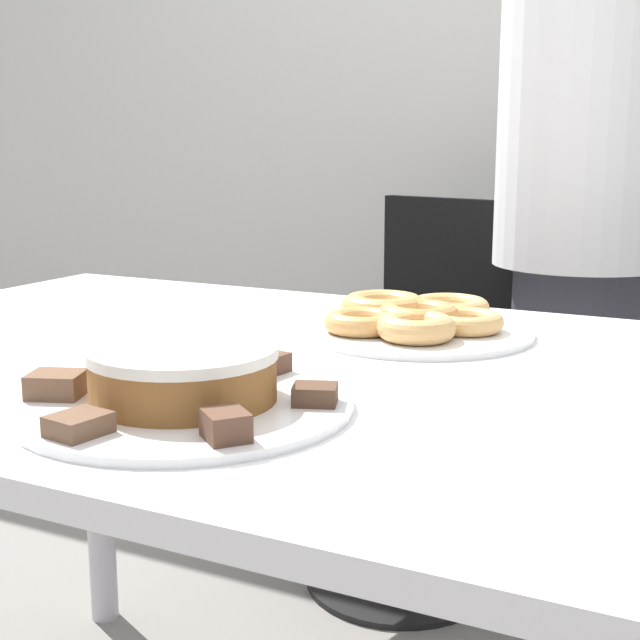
# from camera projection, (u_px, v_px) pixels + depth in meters

# --- Properties ---
(wall_back) EXTENTS (8.00, 0.05, 2.60)m
(wall_back) POSITION_uv_depth(u_px,v_px,m) (581.00, 50.00, 2.44)
(wall_back) COLOR silver
(wall_back) RESTS_ON ground_plane
(table) EXTENTS (1.64, 0.96, 0.77)m
(table) POSITION_uv_depth(u_px,v_px,m) (321.00, 426.00, 1.17)
(table) COLOR white
(table) RESTS_ON ground_plane
(person_standing) EXTENTS (0.37, 0.37, 1.63)m
(person_standing) POSITION_uv_depth(u_px,v_px,m) (581.00, 237.00, 1.89)
(person_standing) COLOR #383842
(person_standing) RESTS_ON ground_plane
(office_chair_left) EXTENTS (0.54, 0.54, 0.92)m
(office_chair_left) POSITION_uv_depth(u_px,v_px,m) (415.00, 402.00, 2.12)
(office_chair_left) COLOR black
(office_chair_left) RESTS_ON ground_plane
(plate_cake) EXTENTS (0.36, 0.36, 0.01)m
(plate_cake) POSITION_uv_depth(u_px,v_px,m) (184.00, 404.00, 0.96)
(plate_cake) COLOR white
(plate_cake) RESTS_ON table
(plate_donuts) EXTENTS (0.34, 0.34, 0.01)m
(plate_donuts) POSITION_uv_depth(u_px,v_px,m) (418.00, 331.00, 1.32)
(plate_donuts) COLOR white
(plate_donuts) RESTS_ON table
(frosted_cake) EXTENTS (0.20, 0.20, 0.06)m
(frosted_cake) POSITION_uv_depth(u_px,v_px,m) (183.00, 373.00, 0.95)
(frosted_cake) COLOR brown
(frosted_cake) RESTS_ON plate_cake
(lamington_0) EXTENTS (0.06, 0.05, 0.02)m
(lamington_0) POSITION_uv_depth(u_px,v_px,m) (315.00, 394.00, 0.94)
(lamington_0) COLOR #513828
(lamington_0) RESTS_ON plate_cake
(lamington_1) EXTENTS (0.05, 0.05, 0.02)m
(lamington_1) POSITION_uv_depth(u_px,v_px,m) (267.00, 363.00, 1.06)
(lamington_1) COLOR brown
(lamington_1) RESTS_ON plate_cake
(lamington_2) EXTENTS (0.08, 0.08, 0.02)m
(lamington_2) POSITION_uv_depth(u_px,v_px,m) (152.00, 360.00, 1.08)
(lamington_2) COLOR #513828
(lamington_2) RESTS_ON plate_cake
(lamington_3) EXTENTS (0.07, 0.07, 0.03)m
(lamington_3) POSITION_uv_depth(u_px,v_px,m) (56.00, 385.00, 0.97)
(lamington_3) COLOR brown
(lamington_3) RESTS_ON plate_cake
(lamington_4) EXTENTS (0.05, 0.06, 0.02)m
(lamington_4) POSITION_uv_depth(u_px,v_px,m) (79.00, 424.00, 0.84)
(lamington_4) COLOR brown
(lamington_4) RESTS_ON plate_cake
(lamington_5) EXTENTS (0.06, 0.06, 0.03)m
(lamington_5) POSITION_uv_depth(u_px,v_px,m) (226.00, 425.00, 0.83)
(lamington_5) COLOR brown
(lamington_5) RESTS_ON plate_cake
(donut_0) EXTENTS (0.12, 0.12, 0.04)m
(donut_0) POSITION_uv_depth(u_px,v_px,m) (418.00, 316.00, 1.32)
(donut_0) COLOR #D18E4C
(donut_0) RESTS_ON plate_donuts
(donut_1) EXTENTS (0.13, 0.13, 0.04)m
(donut_1) POSITION_uv_depth(u_px,v_px,m) (383.00, 307.00, 1.38)
(donut_1) COLOR tan
(donut_1) RESTS_ON plate_donuts
(donut_2) EXTENTS (0.11, 0.11, 0.03)m
(donut_2) POSITION_uv_depth(u_px,v_px,m) (362.00, 322.00, 1.29)
(donut_2) COLOR tan
(donut_2) RESTS_ON plate_donuts
(donut_3) EXTENTS (0.11, 0.11, 0.04)m
(donut_3) POSITION_uv_depth(u_px,v_px,m) (416.00, 327.00, 1.24)
(donut_3) COLOR #E5AD66
(donut_3) RESTS_ON plate_donuts
(donut_4) EXTENTS (0.11, 0.11, 0.03)m
(donut_4) POSITION_uv_depth(u_px,v_px,m) (465.00, 322.00, 1.30)
(donut_4) COLOR #E5AD66
(donut_4) RESTS_ON plate_donuts
(donut_5) EXTENTS (0.13, 0.13, 0.03)m
(donut_5) POSITION_uv_depth(u_px,v_px,m) (449.00, 307.00, 1.40)
(donut_5) COLOR #E5AD66
(donut_5) RESTS_ON plate_donuts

